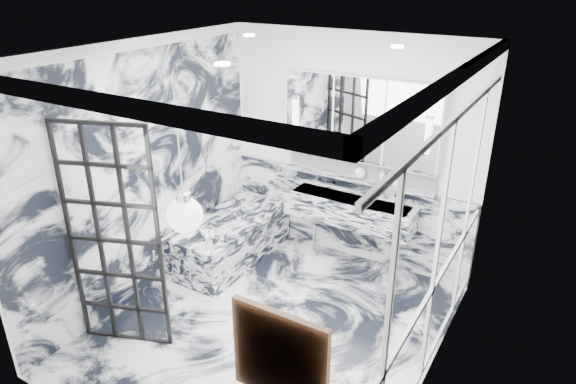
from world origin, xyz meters
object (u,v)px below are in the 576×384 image
Objects in this scene: crittall_door at (114,241)px; trough_sink at (350,210)px; mirror_cabinet at (361,119)px; bathtub at (231,238)px.

crittall_door reaches higher than trough_sink.
mirror_cabinet reaches higher than trough_sink.
trough_sink is (1.28, 2.45, -0.39)m from crittall_door.
mirror_cabinet is at bearing 90.00° from trough_sink.
bathtub is at bearing -153.52° from trough_sink.
crittall_door is at bearing -88.50° from bathtub.
crittall_door is 1.18× the size of mirror_cabinet.
mirror_cabinet reaches higher than bathtub.
crittall_door is 1.36× the size of bathtub.
crittall_door is at bearing -117.55° from trough_sink.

